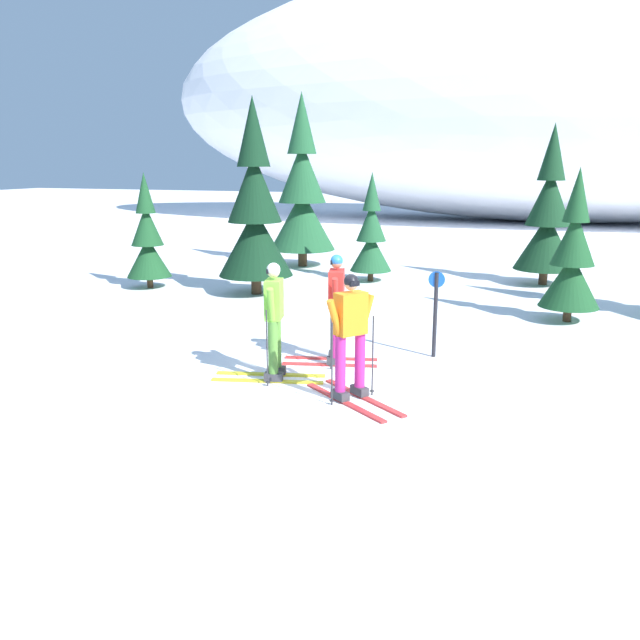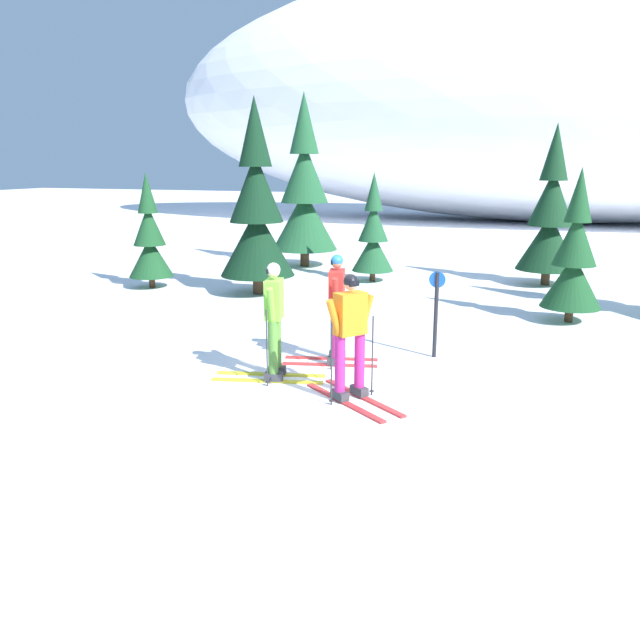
# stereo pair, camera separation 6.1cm
# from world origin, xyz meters

# --- Properties ---
(ground_plane) EXTENTS (120.00, 120.00, 0.00)m
(ground_plane) POSITION_xyz_m (0.00, 0.00, 0.00)
(ground_plane) COLOR white
(skier_lime_jacket) EXTENTS (1.79, 0.84, 1.83)m
(skier_lime_jacket) POSITION_xyz_m (-0.72, -0.09, 0.96)
(skier_lime_jacket) COLOR gold
(skier_lime_jacket) RESTS_ON ground
(skier_red_jacket) EXTENTS (1.65, 0.85, 1.84)m
(skier_red_jacket) POSITION_xyz_m (-0.08, 1.03, 0.99)
(skier_red_jacket) COLOR red
(skier_red_jacket) RESTS_ON ground
(skier_orange_jacket) EXTENTS (1.70, 1.42, 1.81)m
(skier_orange_jacket) POSITION_xyz_m (0.65, -0.54, 0.95)
(skier_orange_jacket) COLOR red
(skier_orange_jacket) RESTS_ON ground
(pine_tree_far_left) EXTENTS (1.18, 1.18, 3.05)m
(pine_tree_far_left) POSITION_xyz_m (-6.90, 5.76, 1.28)
(pine_tree_far_left) COLOR #47301E
(pine_tree_far_left) RESTS_ON ground
(pine_tree_left) EXTENTS (2.09, 2.09, 5.42)m
(pine_tree_left) POSITION_xyz_m (-4.38, 10.64, 2.27)
(pine_tree_left) COLOR #47301E
(pine_tree_left) RESTS_ON ground
(pine_tree_center_left) EXTENTS (1.88, 1.88, 4.87)m
(pine_tree_center_left) POSITION_xyz_m (-3.84, 5.95, 2.04)
(pine_tree_center_left) COLOR #47301E
(pine_tree_center_left) RESTS_ON ground
(pine_tree_center) EXTENTS (1.17, 1.17, 3.04)m
(pine_tree_center) POSITION_xyz_m (-1.57, 8.71, 1.27)
(pine_tree_center) COLOR #47301E
(pine_tree_center) RESTS_ON ground
(pine_tree_center_right) EXTENTS (1.67, 1.67, 4.31)m
(pine_tree_center_right) POSITION_xyz_m (3.07, 9.78, 1.80)
(pine_tree_center_right) COLOR #47301E
(pine_tree_center_right) RESTS_ON ground
(pine_tree_right) EXTENTS (1.24, 1.24, 3.22)m
(pine_tree_right) POSITION_xyz_m (3.64, 5.46, 1.35)
(pine_tree_right) COLOR #47301E
(pine_tree_right) RESTS_ON ground
(snow_ridge_background) EXTENTS (47.19, 16.97, 14.21)m
(snow_ridge_background) POSITION_xyz_m (3.54, 30.55, 7.11)
(snow_ridge_background) COLOR white
(snow_ridge_background) RESTS_ON ground
(trail_marker_post) EXTENTS (0.28, 0.07, 1.50)m
(trail_marker_post) POSITION_xyz_m (1.42, 1.93, 0.85)
(trail_marker_post) COLOR black
(trail_marker_post) RESTS_ON ground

